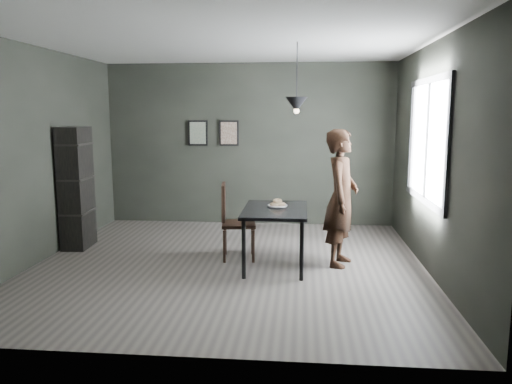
# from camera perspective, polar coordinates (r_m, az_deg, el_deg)

# --- Properties ---
(ground) EXTENTS (5.00, 5.00, 0.00)m
(ground) POSITION_cam_1_polar(r_m,az_deg,el_deg) (6.55, -3.12, -8.26)
(ground) COLOR #3C3834
(ground) RESTS_ON ground
(back_wall) EXTENTS (5.00, 0.10, 2.80)m
(back_wall) POSITION_cam_1_polar(r_m,az_deg,el_deg) (8.76, -0.78, 5.44)
(back_wall) COLOR black
(back_wall) RESTS_ON ground
(ceiling) EXTENTS (5.00, 5.00, 0.02)m
(ceiling) POSITION_cam_1_polar(r_m,az_deg,el_deg) (6.32, -3.35, 16.79)
(ceiling) COLOR silver
(ceiling) RESTS_ON ground
(window_assembly) EXTENTS (0.04, 1.96, 1.56)m
(window_assembly) POSITION_cam_1_polar(r_m,az_deg,el_deg) (6.58, 18.96, 5.53)
(window_assembly) COLOR white
(window_assembly) RESTS_ON ground
(cafe_table) EXTENTS (0.80, 1.20, 0.75)m
(cafe_table) POSITION_cam_1_polar(r_m,az_deg,el_deg) (6.33, 2.21, -2.60)
(cafe_table) COLOR black
(cafe_table) RESTS_ON ground
(white_plate) EXTENTS (0.23, 0.23, 0.01)m
(white_plate) POSITION_cam_1_polar(r_m,az_deg,el_deg) (6.44, 2.47, -1.62)
(white_plate) COLOR silver
(white_plate) RESTS_ON cafe_table
(donut_pile) EXTENTS (0.20, 0.20, 0.09)m
(donut_pile) POSITION_cam_1_polar(r_m,az_deg,el_deg) (6.43, 2.48, -1.30)
(donut_pile) COLOR beige
(donut_pile) RESTS_ON white_plate
(woman) EXTENTS (0.57, 0.72, 1.75)m
(woman) POSITION_cam_1_polar(r_m,az_deg,el_deg) (6.44, 9.71, -0.68)
(woman) COLOR black
(woman) RESTS_ON ground
(wood_chair) EXTENTS (0.49, 0.49, 1.02)m
(wood_chair) POSITION_cam_1_polar(r_m,az_deg,el_deg) (6.67, -2.77, -2.80)
(wood_chair) COLOR black
(wood_chair) RESTS_ON ground
(shelf_unit) EXTENTS (0.37, 0.60, 1.75)m
(shelf_unit) POSITION_cam_1_polar(r_m,az_deg,el_deg) (7.66, -19.85, 0.46)
(shelf_unit) COLOR black
(shelf_unit) RESTS_ON ground
(pendant_lamp) EXTENTS (0.28, 0.28, 0.86)m
(pendant_lamp) POSITION_cam_1_polar(r_m,az_deg,el_deg) (6.29, 4.65, 9.96)
(pendant_lamp) COLOR black
(pendant_lamp) RESTS_ON ground
(framed_print_left) EXTENTS (0.34, 0.04, 0.44)m
(framed_print_left) POSITION_cam_1_polar(r_m,az_deg,el_deg) (8.86, -6.65, 6.72)
(framed_print_left) COLOR black
(framed_print_left) RESTS_ON ground
(framed_print_right) EXTENTS (0.34, 0.04, 0.44)m
(framed_print_right) POSITION_cam_1_polar(r_m,az_deg,el_deg) (8.76, -3.10, 6.74)
(framed_print_right) COLOR black
(framed_print_right) RESTS_ON ground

